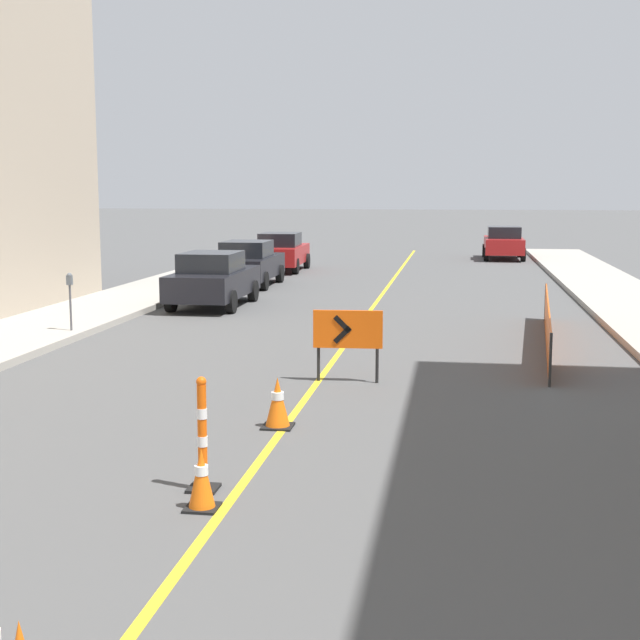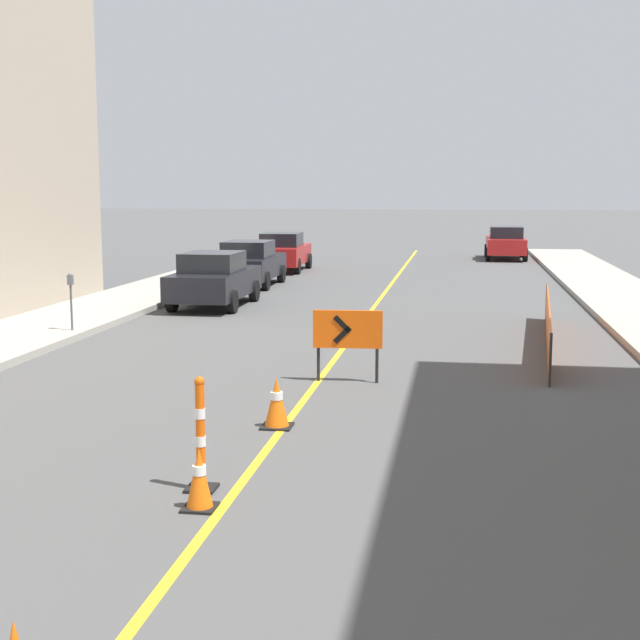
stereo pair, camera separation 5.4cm
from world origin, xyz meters
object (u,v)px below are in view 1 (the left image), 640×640
object	(u,v)px
arrow_barricade_primary	(348,332)
parked_car_curb_near	(213,279)
delineator_post_rear	(202,441)
traffic_cone_fourth	(278,403)
parked_car_curb_mid	(248,263)
parking_meter_far_curb	(70,290)
parked_car_curb_far	(281,252)
traffic_cone_third	(202,479)
parked_car_opposite_side	(504,243)

from	to	relation	value
arrow_barricade_primary	parked_car_curb_near	xyz separation A→B (m)	(-5.09, 9.49, -0.10)
delineator_post_rear	parked_car_curb_near	xyz separation A→B (m)	(-4.18, 15.41, 0.23)
traffic_cone_fourth	parked_car_curb_mid	world-z (taller)	parked_car_curb_mid
arrow_barricade_primary	parking_meter_far_curb	bearing A→B (deg)	147.66
arrow_barricade_primary	parked_car_curb_far	bearing A→B (deg)	100.91
parked_car_curb_near	parked_car_curb_far	bearing A→B (deg)	91.30
arrow_barricade_primary	parked_car_curb_near	size ratio (longest dim) A/B	0.30
parked_car_curb_mid	parked_car_curb_far	world-z (taller)	same
parked_car_curb_near	parking_meter_far_curb	bearing A→B (deg)	-107.39
traffic_cone_third	parked_car_curb_near	distance (m)	16.59
parked_car_curb_near	parked_car_opposite_side	size ratio (longest dim) A/B	1.00
parked_car_curb_mid	parked_car_opposite_side	xyz separation A→B (m)	(9.43, 13.69, 0.00)
arrow_barricade_primary	parking_meter_far_curb	size ratio (longest dim) A/B	0.96
traffic_cone_third	traffic_cone_fourth	bearing A→B (deg)	87.60
arrow_barricade_primary	parked_car_curb_far	xyz separation A→B (m)	(-5.39, 20.92, -0.10)
traffic_cone_third	parked_car_curb_near	xyz separation A→B (m)	(-4.34, 16.00, 0.47)
traffic_cone_fourth	arrow_barricade_primary	bearing A→B (deg)	79.06
arrow_barricade_primary	parked_car_curb_far	distance (m)	21.60
parked_car_curb_near	parked_car_curb_mid	world-z (taller)	same
parked_car_opposite_side	parking_meter_far_curb	bearing A→B (deg)	-113.24
parked_car_curb_mid	parked_car_opposite_side	bearing A→B (deg)	54.94
delineator_post_rear	parked_car_curb_mid	xyz separation A→B (m)	(-4.47, 20.96, 0.23)
parked_car_curb_mid	arrow_barricade_primary	bearing A→B (deg)	-70.79
traffic_cone_third	parked_car_curb_far	bearing A→B (deg)	99.59
traffic_cone_fourth	parked_car_curb_mid	distance (m)	18.83
traffic_cone_fourth	parked_car_curb_near	bearing A→B (deg)	109.49
parked_car_curb_mid	delineator_post_rear	bearing A→B (deg)	-78.44
traffic_cone_fourth	parked_car_curb_far	world-z (taller)	parked_car_curb_far
traffic_cone_third	delineator_post_rear	world-z (taller)	delineator_post_rear
delineator_post_rear	parked_car_opposite_side	world-z (taller)	parked_car_opposite_side
traffic_cone_fourth	parking_meter_far_curb	distance (m)	9.37
parked_car_curb_mid	parked_car_opposite_side	distance (m)	16.62
delineator_post_rear	parking_meter_far_curb	world-z (taller)	parking_meter_far_curb
parked_car_opposite_side	parking_meter_far_curb	size ratio (longest dim) A/B	3.25
arrow_barricade_primary	parked_car_curb_mid	world-z (taller)	parked_car_curb_mid
traffic_cone_third	arrow_barricade_primary	xyz separation A→B (m)	(0.75, 6.51, 0.56)
parked_car_curb_mid	parked_car_curb_near	bearing A→B (deg)	-87.46
traffic_cone_third	parking_meter_far_curb	bearing A→B (deg)	120.71
delineator_post_rear	arrow_barricade_primary	distance (m)	5.99
traffic_cone_third	parking_meter_far_curb	xyz separation A→B (m)	(-6.11, 10.28, 0.76)
delineator_post_rear	parked_car_curb_near	distance (m)	15.97
parked_car_opposite_side	parked_car_curb_near	bearing A→B (deg)	-115.04
parking_meter_far_curb	traffic_cone_third	bearing A→B (deg)	-59.29
traffic_cone_fourth	parked_car_curb_near	size ratio (longest dim) A/B	0.17
delineator_post_rear	parked_car_curb_far	bearing A→B (deg)	99.47
traffic_cone_third	parked_car_curb_far	xyz separation A→B (m)	(-4.63, 27.43, 0.47)
parked_car_curb_far	parked_car_curb_mid	bearing A→B (deg)	-91.70
delineator_post_rear	traffic_cone_fourth	bearing A→B (deg)	83.79
parked_car_curb_mid	parked_car_curb_far	bearing A→B (deg)	89.53
traffic_cone_third	traffic_cone_fourth	xyz separation A→B (m)	(0.14, 3.34, 0.03)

